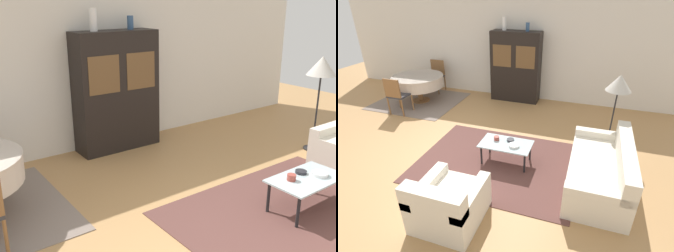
% 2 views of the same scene
% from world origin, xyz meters
% --- Properties ---
extents(ground_plane, '(14.00, 14.00, 0.00)m').
position_xyz_m(ground_plane, '(0.00, 0.00, 0.00)').
color(ground_plane, tan).
extents(wall_back, '(10.00, 0.06, 2.70)m').
position_xyz_m(wall_back, '(0.00, 3.63, 1.35)').
color(wall_back, silver).
rests_on(wall_back, ground_plane).
extents(area_rug, '(2.86, 2.17, 0.01)m').
position_xyz_m(area_rug, '(1.20, 0.23, 0.01)').
color(area_rug, brown).
rests_on(area_rug, ground_plane).
extents(dining_rug, '(2.25, 2.00, 0.01)m').
position_xyz_m(dining_rug, '(-1.93, 2.33, 0.01)').
color(dining_rug, gray).
rests_on(dining_rug, ground_plane).
extents(couch, '(0.90, 1.82, 0.79)m').
position_xyz_m(couch, '(2.98, 0.16, 0.29)').
color(couch, silver).
rests_on(couch, ground_plane).
extents(armchair, '(0.84, 0.90, 0.77)m').
position_xyz_m(armchair, '(1.06, -1.25, 0.29)').
color(armchair, silver).
rests_on(armchair, ground_plane).
extents(coffee_table, '(0.92, 0.52, 0.39)m').
position_xyz_m(coffee_table, '(1.35, 0.29, 0.36)').
color(coffee_table, black).
rests_on(coffee_table, area_rug).
extents(display_cabinet, '(1.33, 0.48, 1.88)m').
position_xyz_m(display_cabinet, '(0.61, 3.34, 0.94)').
color(display_cabinet, black).
rests_on(display_cabinet, ground_plane).
extents(dining_table, '(1.38, 1.38, 0.73)m').
position_xyz_m(dining_table, '(-1.90, 2.35, 0.59)').
color(dining_table, brown).
rests_on(dining_table, dining_rug).
extents(dining_chair_near, '(0.44, 0.44, 0.93)m').
position_xyz_m(dining_chair_near, '(-1.90, 1.44, 0.54)').
color(dining_chair_near, brown).
rests_on(dining_chair_near, dining_rug).
extents(dining_chair_far, '(0.44, 0.44, 0.93)m').
position_xyz_m(dining_chair_far, '(-1.90, 3.25, 0.54)').
color(dining_chair_far, brown).
rests_on(dining_chair_far, dining_rug).
extents(floor_lamp, '(0.45, 0.45, 1.51)m').
position_xyz_m(floor_lamp, '(3.11, 1.38, 1.31)').
color(floor_lamp, black).
rests_on(floor_lamp, ground_plane).
extents(cup, '(0.10, 0.10, 0.07)m').
position_xyz_m(cup, '(1.15, 0.35, 0.44)').
color(cup, '#9E4238').
rests_on(cup, coffee_table).
extents(bowl, '(0.19, 0.19, 0.04)m').
position_xyz_m(bowl, '(1.52, 0.24, 0.42)').
color(bowl, white).
rests_on(bowl, coffee_table).
extents(bowl_small, '(0.13, 0.13, 0.03)m').
position_xyz_m(bowl_small, '(1.40, 0.41, 0.42)').
color(bowl_small, '#232328').
rests_on(bowl_small, coffee_table).
extents(vase_tall, '(0.11, 0.11, 0.33)m').
position_xyz_m(vase_tall, '(0.28, 3.34, 2.05)').
color(vase_tall, white).
rests_on(vase_tall, display_cabinet).
extents(vase_short, '(0.10, 0.10, 0.21)m').
position_xyz_m(vase_short, '(0.90, 3.34, 1.99)').
color(vase_short, '#33517A').
rests_on(vase_short, display_cabinet).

